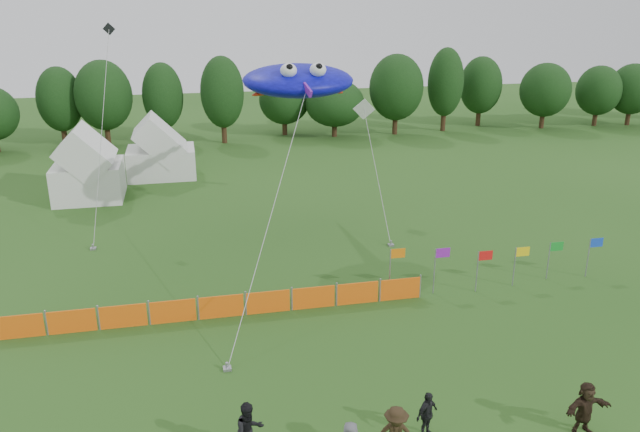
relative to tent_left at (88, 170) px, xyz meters
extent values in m
cylinder|color=#382314|center=(-4.45, 18.26, -0.82)|extent=(0.50, 0.50, 2.38)
ellipsoid|color=black|center=(-4.45, 18.26, 2.28)|extent=(4.09, 4.09, 5.35)
cylinder|color=#382314|center=(-0.47, 17.44, -0.73)|extent=(0.50, 0.50, 2.57)
ellipsoid|color=black|center=(-0.47, 17.44, 2.63)|extent=(5.20, 5.20, 5.79)
cylinder|color=#382314|center=(4.83, 17.37, -0.78)|extent=(0.50, 0.50, 2.46)
ellipsoid|color=black|center=(4.83, 17.37, 2.44)|extent=(3.78, 3.78, 5.55)
cylinder|color=#382314|center=(10.28, 15.97, -0.68)|extent=(0.50, 0.50, 2.66)
ellipsoid|color=black|center=(10.28, 15.97, 2.80)|extent=(4.05, 4.05, 5.99)
cylinder|color=#382314|center=(16.55, 18.58, -1.02)|extent=(0.50, 0.50, 1.98)
ellipsoid|color=black|center=(16.55, 18.58, 1.56)|extent=(5.06, 5.06, 4.46)
cylinder|color=#382314|center=(21.26, 16.61, -1.08)|extent=(0.50, 0.50, 1.86)
ellipsoid|color=black|center=(21.26, 16.61, 1.34)|extent=(5.86, 5.86, 4.18)
cylinder|color=#382314|center=(27.55, 16.43, -0.70)|extent=(0.50, 0.50, 2.62)
ellipsoid|color=black|center=(27.55, 16.43, 2.71)|extent=(5.41, 5.41, 5.89)
cylinder|color=#382314|center=(33.05, 17.04, -0.62)|extent=(0.50, 0.50, 2.78)
ellipsoid|color=black|center=(33.05, 17.04, 3.01)|extent=(3.67, 3.67, 6.26)
cylinder|color=#382314|center=(37.94, 18.93, -0.80)|extent=(0.50, 0.50, 2.42)
ellipsoid|color=black|center=(37.94, 18.93, 2.35)|extent=(4.46, 4.46, 5.44)
cylinder|color=#382314|center=(43.96, 16.18, -0.89)|extent=(0.50, 0.50, 2.24)
ellipsoid|color=black|center=(43.96, 16.18, 2.03)|extent=(5.26, 5.26, 5.03)
cylinder|color=#382314|center=(50.36, 16.20, -0.96)|extent=(0.50, 0.50, 2.10)
ellipsoid|color=black|center=(50.36, 16.20, 1.79)|extent=(4.74, 4.74, 4.73)
cylinder|color=#382314|center=(54.12, 15.74, -0.93)|extent=(0.50, 0.50, 2.16)
ellipsoid|color=black|center=(54.12, 15.74, 1.89)|extent=(4.88, 4.88, 4.87)
cube|color=white|center=(0.00, 0.00, -0.79)|extent=(4.43, 4.43, 2.43)
cube|color=silver|center=(4.71, 4.78, -0.91)|extent=(5.02, 4.02, 2.21)
cube|color=#F25E0D|center=(-0.43, -19.26, -1.51)|extent=(1.90, 0.06, 1.00)
cube|color=#F25E0D|center=(1.57, -19.26, -1.51)|extent=(1.90, 0.06, 1.00)
cube|color=#F25E0D|center=(3.57, -19.26, -1.51)|extent=(1.90, 0.06, 1.00)
cube|color=#F25E0D|center=(5.57, -19.26, -1.51)|extent=(1.90, 0.06, 1.00)
cube|color=#F25E0D|center=(7.57, -19.26, -1.51)|extent=(1.90, 0.06, 1.00)
cube|color=#F25E0D|center=(9.57, -19.26, -1.51)|extent=(1.90, 0.06, 1.00)
cube|color=#F25E0D|center=(11.57, -19.26, -1.51)|extent=(1.90, 0.06, 1.00)
cube|color=#F25E0D|center=(13.57, -19.26, -1.51)|extent=(1.90, 0.06, 1.00)
cube|color=#F25E0D|center=(15.57, -19.26, -1.51)|extent=(1.90, 0.06, 1.00)
cylinder|color=gray|center=(15.27, -18.61, -0.91)|extent=(0.06, 0.06, 2.20)
cube|color=orange|center=(15.62, -18.61, -0.04)|extent=(0.70, 0.02, 0.45)
cylinder|color=gray|center=(17.27, -19.01, -0.91)|extent=(0.06, 0.06, 2.21)
cube|color=purple|center=(17.62, -19.01, -0.03)|extent=(0.70, 0.02, 0.45)
cylinder|color=gray|center=(19.27, -19.26, -1.02)|extent=(0.06, 0.06, 1.99)
cube|color=red|center=(19.62, -19.26, -0.24)|extent=(0.70, 0.02, 0.45)
cylinder|color=gray|center=(21.27, -19.04, -1.05)|extent=(0.06, 0.06, 1.92)
cube|color=yellow|center=(21.62, -19.04, -0.32)|extent=(0.70, 0.02, 0.45)
cylinder|color=gray|center=(23.27, -18.69, -1.07)|extent=(0.06, 0.06, 1.88)
cube|color=#148C26|center=(23.62, -18.69, -0.36)|extent=(0.70, 0.02, 0.45)
cylinder|color=gray|center=(25.27, -18.89, -1.02)|extent=(0.06, 0.06, 1.98)
cube|color=blue|center=(25.62, -18.89, -0.25)|extent=(0.70, 0.02, 0.45)
imported|color=black|center=(7.78, -28.26, -1.05)|extent=(1.14, 1.03, 1.92)
imported|color=black|center=(13.21, -28.37, -1.24)|extent=(0.97, 0.76, 1.54)
imported|color=black|center=(18.03, -29.27, -1.12)|extent=(1.69, 0.71, 1.77)
ellipsoid|color=#0F0FD5|center=(12.72, -10.09, 6.78)|extent=(6.84, 5.66, 2.14)
sphere|color=white|center=(11.96, -11.42, 7.44)|extent=(0.86, 0.86, 0.86)
sphere|color=white|center=(13.49, -11.42, 7.44)|extent=(0.86, 0.86, 0.86)
ellipsoid|color=red|center=(11.09, -9.89, 6.22)|extent=(1.79, 0.78, 0.28)
ellipsoid|color=red|center=(14.35, -9.89, 6.22)|extent=(1.79, 0.78, 0.28)
cube|color=purple|center=(12.72, -12.44, 6.58)|extent=(0.37, 0.96, 0.70)
cylinder|color=#A5A5A5|center=(10.10, -17.73, 2.23)|extent=(5.27, 11.27, 8.52)
cube|color=gray|center=(7.48, -23.36, -1.96)|extent=(0.30, 0.30, 0.10)
cube|color=silver|center=(17.54, -6.19, 4.45)|extent=(1.35, 0.37, 1.35)
cylinder|color=#A5A5A5|center=(17.41, -9.57, 1.22)|extent=(0.30, 6.78, 6.49)
cube|color=gray|center=(17.27, -12.95, -1.96)|extent=(0.30, 0.30, 0.10)
cube|color=black|center=(2.72, -4.09, 9.27)|extent=(0.73, 0.22, 0.73)
cylinder|color=#A5A5A5|center=(2.00, -7.02, 3.63)|extent=(1.49, 5.89, 11.30)
cube|color=gray|center=(1.27, -9.95, -1.96)|extent=(0.30, 0.30, 0.10)
camera|label=1|loc=(6.55, -43.35, 10.70)|focal=35.00mm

